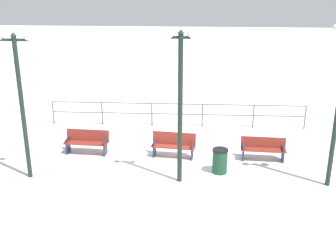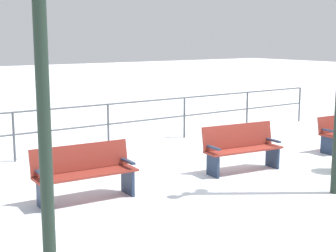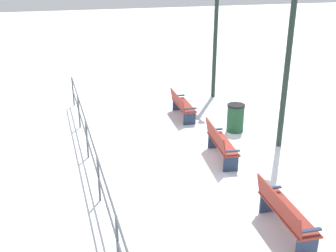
{
  "view_description": "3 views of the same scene",
  "coord_description": "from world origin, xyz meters",
  "px_view_note": "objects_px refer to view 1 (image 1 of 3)",
  "views": [
    {
      "loc": [
        15.03,
        0.73,
        6.75
      ],
      "look_at": [
        -1.7,
        -0.3,
        0.64
      ],
      "focal_mm": 45.99,
      "sensor_mm": 36.0,
      "label": 1
    },
    {
      "loc": [
        7.14,
        -6.89,
        2.65
      ],
      "look_at": [
        -2.19,
        -0.28,
        0.64
      ],
      "focal_mm": 54.24,
      "sensor_mm": 36.0,
      "label": 2
    },
    {
      "loc": [
        -4.26,
        -9.08,
        4.92
      ],
      "look_at": [
        -1.35,
        0.52,
        0.92
      ],
      "focal_mm": 43.51,
      "sensor_mm": 36.0,
      "label": 3
    }
  ],
  "objects_px": {
    "bench_third": "(263,148)",
    "trash_bin": "(220,161)",
    "bench_nearest": "(87,141)",
    "lamppost_near": "(20,90)",
    "bench_second": "(174,145)",
    "lamppost_middle": "(180,95)"
  },
  "relations": [
    {
      "from": "trash_bin",
      "to": "lamppost_middle",
      "type": "bearing_deg",
      "value": -62.08
    },
    {
      "from": "lamppost_middle",
      "to": "trash_bin",
      "type": "xyz_separation_m",
      "value": [
        -0.74,
        1.39,
        -2.57
      ]
    },
    {
      "from": "bench_third",
      "to": "lamppost_near",
      "type": "height_order",
      "value": "lamppost_near"
    },
    {
      "from": "bench_second",
      "to": "lamppost_near",
      "type": "relative_size",
      "value": 0.35
    },
    {
      "from": "bench_second",
      "to": "lamppost_middle",
      "type": "bearing_deg",
      "value": 15.41
    },
    {
      "from": "lamppost_near",
      "to": "trash_bin",
      "type": "relative_size",
      "value": 5.58
    },
    {
      "from": "lamppost_near",
      "to": "lamppost_middle",
      "type": "bearing_deg",
      "value": 90.0
    },
    {
      "from": "lamppost_near",
      "to": "trash_bin",
      "type": "distance_m",
      "value": 7.11
    },
    {
      "from": "bench_nearest",
      "to": "bench_third",
      "type": "height_order",
      "value": "bench_nearest"
    },
    {
      "from": "bench_third",
      "to": "lamppost_near",
      "type": "xyz_separation_m",
      "value": [
        1.95,
        -8.23,
        2.64
      ]
    },
    {
      "from": "bench_second",
      "to": "trash_bin",
      "type": "xyz_separation_m",
      "value": [
        1.27,
        1.69,
        -0.05
      ]
    },
    {
      "from": "bench_third",
      "to": "lamppost_near",
      "type": "relative_size",
      "value": 0.34
    },
    {
      "from": "bench_nearest",
      "to": "lamppost_middle",
      "type": "bearing_deg",
      "value": 63.68
    },
    {
      "from": "bench_nearest",
      "to": "bench_second",
      "type": "xyz_separation_m",
      "value": [
        0.14,
        3.38,
        0.01
      ]
    },
    {
      "from": "bench_third",
      "to": "trash_bin",
      "type": "xyz_separation_m",
      "value": [
        1.21,
        -1.68,
        -0.0
      ]
    },
    {
      "from": "trash_bin",
      "to": "bench_third",
      "type": "bearing_deg",
      "value": 125.87
    },
    {
      "from": "bench_second",
      "to": "lamppost_middle",
      "type": "relative_size",
      "value": 0.34
    },
    {
      "from": "bench_third",
      "to": "bench_nearest",
      "type": "bearing_deg",
      "value": -87.96
    },
    {
      "from": "bench_third",
      "to": "bench_second",
      "type": "bearing_deg",
      "value": -87.31
    },
    {
      "from": "bench_nearest",
      "to": "bench_second",
      "type": "height_order",
      "value": "bench_second"
    },
    {
      "from": "bench_second",
      "to": "lamppost_near",
      "type": "distance_m",
      "value": 5.87
    },
    {
      "from": "lamppost_middle",
      "to": "bench_third",
      "type": "bearing_deg",
      "value": 122.44
    }
  ]
}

